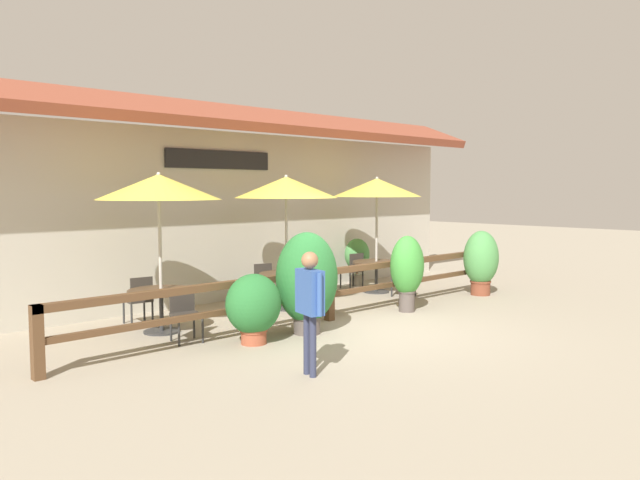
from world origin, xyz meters
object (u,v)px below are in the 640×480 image
Objects in this scene: chair_far_wallside at (353,269)px; patio_umbrella_middle at (286,187)px; potted_plant_entrance_palm at (407,268)px; chair_far_streetside at (401,275)px; dining_table_far at (376,267)px; potted_plant_corner_fern at (481,260)px; chair_middle_wallside at (260,281)px; potted_plant_tall_tropical at (357,257)px; chair_near_streetside at (185,311)px; patio_umbrella_far at (377,188)px; chair_middle_streetside at (317,289)px; potted_plant_small_flowering at (307,279)px; dining_table_near at (161,298)px; pedestrian at (310,296)px; chair_near_wallside at (139,298)px; dining_table_middle at (287,280)px; potted_plant_broad_leaf at (253,306)px; patio_umbrella_near at (159,187)px.

patio_umbrella_middle is at bearing 25.78° from chair_far_wallside.
chair_far_streetside is at bearing 42.75° from potted_plant_entrance_palm.
potted_plant_corner_fern is at bearing -52.73° from dining_table_far.
potted_plant_tall_tropical is (3.29, 0.31, 0.22)m from chair_middle_wallside.
potted_plant_corner_fern is (7.13, -0.85, 0.31)m from chair_near_streetside.
potted_plant_entrance_palm is (1.52, -1.83, -1.57)m from patio_umbrella_middle.
patio_umbrella_middle reaches higher than chair_far_wallside.
patio_umbrella_far reaches higher than potted_plant_tall_tropical.
patio_umbrella_far is (2.84, -0.71, 1.94)m from chair_middle_wallside.
potted_plant_entrance_palm is at bearing 0.31° from chair_near_streetside.
potted_plant_entrance_palm is (1.46, -1.02, 0.38)m from chair_middle_streetside.
potted_plant_small_flowering reaches higher than dining_table_far.
patio_umbrella_far is at bearing 22.46° from chair_middle_streetside.
dining_table_near is at bearing 134.37° from potted_plant_small_flowering.
potted_plant_corner_fern is at bearing -47.28° from chair_far_streetside.
pedestrian reaches higher than chair_far_wallside.
patio_umbrella_middle reaches higher than chair_middle_wallside.
chair_near_wallside is 0.53× the size of pedestrian.
potted_plant_tall_tropical reaches higher than chair_far_wallside.
dining_table_far is (2.82, 0.10, 0.00)m from dining_table_middle.
dining_table_near is 1.80m from potted_plant_broad_leaf.
chair_middle_streetside is 0.59× the size of potted_plant_corner_fern.
potted_plant_broad_leaf is at bearing 36.78° from chair_far_wallside.
chair_near_wallside is at bearing 149.83° from potted_plant_entrance_palm.
patio_umbrella_middle is at bearing -82.87° from dining_table_middle.
dining_table_far is 6.66m from pedestrian.
chair_middle_streetside and chair_far_wallside have the same top height.
patio_umbrella_near is 2.29× the size of potted_plant_tall_tropical.
potted_plant_tall_tropical reaches higher than chair_near_wallside.
chair_near_wallside is 6.10m from potted_plant_tall_tropical.
chair_middle_wallside is at bearing -174.61° from potted_plant_tall_tropical.
chair_near_streetside is 3.35m from chair_middle_wallside.
dining_table_near is at bearing -177.65° from dining_table_middle.
chair_far_streetside is 0.51× the size of potted_plant_small_flowering.
potted_plant_small_flowering is (-3.96, -1.95, -1.52)m from patio_umbrella_far.
dining_table_near is at bearing -177.65° from patio_umbrella_middle.
chair_far_streetside is 6.26m from pedestrian.
patio_umbrella_near reaches higher than chair_middle_wallside.
patio_umbrella_far reaches higher than chair_near_wallside.
potted_plant_tall_tropical reaches higher than chair_middle_streetside.
chair_near_wallside is (0.02, 0.81, -1.94)m from patio_umbrella_near.
patio_umbrella_middle is (2.89, 0.93, 1.94)m from chair_near_streetside.
patio_umbrella_near is 3.13× the size of chair_near_streetside.
chair_middle_wallside is at bearing 165.92° from dining_table_far.
pedestrian is (-2.69, -3.61, -1.39)m from patio_umbrella_middle.
chair_far_streetside is at bearing 142.23° from potted_plant_corner_fern.
patio_umbrella_near is at bearing 134.37° from potted_plant_small_flowering.
potted_plant_small_flowering is at bearing -121.68° from patio_umbrella_middle.
potted_plant_tall_tropical is (0.44, 1.02, -1.72)m from patio_umbrella_far.
chair_far_streetside is at bearing -104.71° from potted_plant_tall_tropical.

